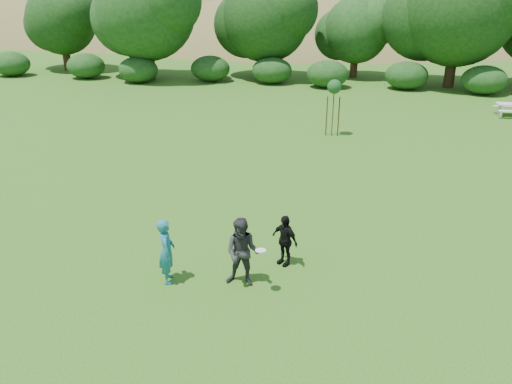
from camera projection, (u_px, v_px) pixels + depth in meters
ground at (236, 271)px, 13.61m from camera, size 120.00×120.00×0.00m
player_teal at (167, 251)px, 12.84m from camera, size 0.63×0.76×1.78m
player_grey at (243, 252)px, 12.68m from camera, size 0.93×0.74×1.87m
player_black at (285, 240)px, 13.69m from camera, size 0.92×0.79×1.49m
frisbee at (261, 250)px, 12.20m from camera, size 0.27×0.27×0.05m
sapling at (334, 88)px, 24.63m from camera, size 0.70×0.70×2.85m
hillside at (326, 111)px, 80.36m from camera, size 150.00×72.00×52.00m
tree_row at (361, 17)px, 37.14m from camera, size 53.92×10.38×9.62m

